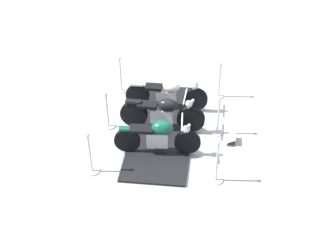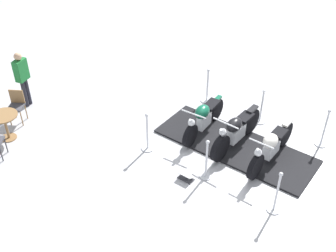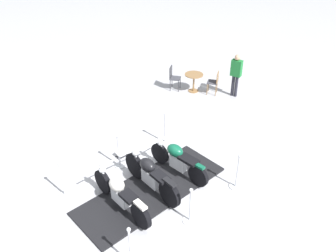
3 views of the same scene
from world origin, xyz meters
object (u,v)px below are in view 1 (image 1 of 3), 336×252
(motorcycle_forest, at_px, (159,136))
(motorcycle_black, at_px, (163,113))
(stanchion_right_rear, at_px, (219,85))
(stanchion_right_front, at_px, (216,169))
(stanchion_right_mid, at_px, (218,121))
(info_placard, at_px, (231,140))
(motorcycle_cream, at_px, (168,93))
(stanchion_left_rear, at_px, (121,79))
(stanchion_left_front, at_px, (91,160))
(stanchion_left_mid, at_px, (108,117))

(motorcycle_forest, distance_m, motorcycle_black, 0.97)
(stanchion_right_rear, xyz_separation_m, stanchion_right_front, (-0.18, 3.51, -0.02))
(motorcycle_black, relative_size, stanchion_right_mid, 1.98)
(stanchion_right_rear, xyz_separation_m, info_placard, (-0.45, 2.06, -0.31))
(motorcycle_cream, bearing_deg, motorcycle_black, -89.32)
(stanchion_left_rear, bearing_deg, motorcycle_black, 132.13)
(motorcycle_forest, xyz_separation_m, stanchion_right_mid, (-1.32, -1.03, -0.16))
(motorcycle_forest, bearing_deg, stanchion_right_rear, 59.69)
(stanchion_left_front, height_order, stanchion_left_mid, stanchion_left_front)
(stanchion_left_rear, relative_size, stanchion_right_front, 1.01)
(stanchion_left_front, bearing_deg, motorcycle_black, -126.43)
(stanchion_right_mid, height_order, stanchion_right_front, same)
(stanchion_right_mid, relative_size, info_placard, 2.80)
(stanchion_right_mid, bearing_deg, motorcycle_forest, 37.98)
(stanchion_left_mid, bearing_deg, stanchion_right_front, 150.90)
(motorcycle_cream, bearing_deg, stanchion_right_mid, -34.13)
(stanchion_right_rear, bearing_deg, stanchion_left_front, 54.17)
(stanchion_left_mid, height_order, stanchion_right_rear, stanchion_right_rear)
(stanchion_left_front, xyz_separation_m, stanchion_right_rear, (-2.64, -3.65, 0.04))
(stanchion_left_front, distance_m, stanchion_right_mid, 3.32)
(motorcycle_cream, bearing_deg, info_placard, -35.85)
(stanchion_right_rear, bearing_deg, stanchion_right_front, 92.87)
(motorcycle_black, bearing_deg, stanchion_left_mid, -177.59)
(stanchion_right_mid, bearing_deg, stanchion_left_rear, -29.10)
(motorcycle_black, distance_m, stanchion_left_front, 2.28)
(motorcycle_cream, relative_size, stanchion_right_front, 2.04)
(stanchion_left_mid, xyz_separation_m, stanchion_right_front, (-2.90, 1.62, 0.04))
(stanchion_right_mid, distance_m, stanchion_right_front, 1.76)
(stanchion_right_front, relative_size, info_placard, 2.80)
(stanchion_left_mid, distance_m, stanchion_right_front, 3.32)
(stanchion_right_mid, distance_m, stanchion_left_rear, 3.32)
(stanchion_left_mid, relative_size, stanchion_right_front, 0.94)
(motorcycle_cream, height_order, stanchion_right_mid, stanchion_right_mid)
(stanchion_left_front, xyz_separation_m, stanchion_right_mid, (-2.73, -1.90, 0.06))
(motorcycle_forest, xyz_separation_m, info_placard, (-1.69, -0.73, -0.48))
(motorcycle_cream, bearing_deg, stanchion_right_rear, 30.98)
(info_placard, bearing_deg, motorcycle_black, -100.55)
(stanchion_left_front, xyz_separation_m, stanchion_left_rear, (0.18, -3.51, 0.06))
(stanchion_right_mid, distance_m, info_placard, 0.57)
(motorcycle_black, height_order, stanchion_right_rear, stanchion_right_rear)
(motorcycle_black, bearing_deg, stanchion_left_front, -126.84)
(motorcycle_black, bearing_deg, stanchion_left_rear, 131.71)
(motorcycle_black, xyz_separation_m, motorcycle_cream, (0.04, -0.97, -0.03))
(motorcycle_forest, relative_size, stanchion_left_mid, 1.99)
(stanchion_left_mid, xyz_separation_m, stanchion_right_rear, (-2.73, -1.90, 0.07))
(info_placard, bearing_deg, motorcycle_cream, -126.90)
(motorcycle_forest, bearing_deg, stanchion_left_mid, 142.64)
(motorcycle_forest, distance_m, motorcycle_cream, 1.93)
(motorcycle_black, distance_m, stanchion_right_mid, 1.39)
(stanchion_left_rear, height_order, info_placard, stanchion_left_rear)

